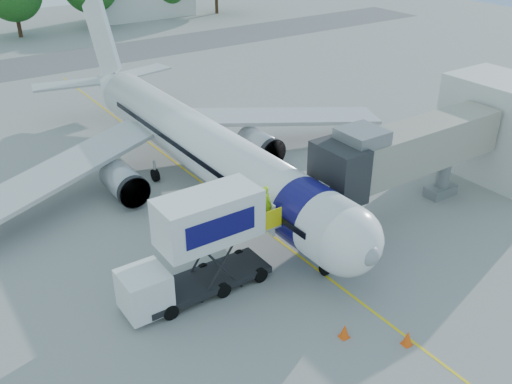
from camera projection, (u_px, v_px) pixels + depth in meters
ground at (231, 204)px, 37.88m from camera, size 160.00×160.00×0.00m
guidance_line at (231, 204)px, 37.88m from camera, size 0.15×70.00×0.01m
taxiway_strip at (45, 64)px, 68.49m from camera, size 120.00×10.00×0.01m
aircraft at (198, 143)px, 39.51m from camera, size 34.17×37.73×11.35m
jet_bridge at (401, 152)px, 34.74m from camera, size 13.90×3.20×6.60m
terminal_stub at (503, 129)px, 40.38m from camera, size 5.00×8.00×7.00m
catering_hiloader at (198, 247)px, 28.36m from camera, size 8.56×2.44×5.50m
ground_tug at (417, 332)px, 25.74m from camera, size 4.28×2.89×1.56m
safety_cone_a at (345, 331)px, 26.46m from camera, size 0.47×0.47×0.75m
safety_cone_b at (408, 338)px, 26.03m from camera, size 0.48×0.48×0.76m
outbuilding_right at (142, 0)px, 92.81m from camera, size 16.40×7.40×5.30m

